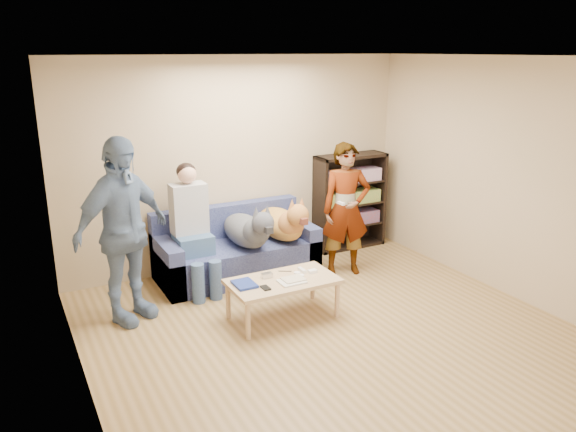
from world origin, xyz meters
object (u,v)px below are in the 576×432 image
person_standing_left (123,231)px  dog_gray (249,230)px  coffee_table (283,284)px  camera_silver (267,275)px  dog_tan (283,223)px  notebook_blue (244,284)px  person_seated (192,223)px  sofa (236,253)px  bookshelf (349,199)px  person_standing_right (346,210)px

person_standing_left → dog_gray: bearing=-15.8°
person_standing_left → coffee_table: (1.40, -0.71, -0.57)m
camera_silver → dog_tan: size_ratio=0.09×
notebook_blue → camera_silver: size_ratio=2.36×
notebook_blue → person_seated: person_seated is taller
sofa → bookshelf: (1.80, 0.23, 0.40)m
coffee_table → person_standing_right: bearing=30.8°
sofa → dog_tan: size_ratio=1.62×
sofa → bookshelf: 1.86m
person_standing_right → person_seated: person_standing_right is taller
camera_silver → dog_gray: bearing=77.2°
notebook_blue → person_seated: (-0.15, 1.12, 0.34)m
camera_silver → coffee_table: (0.12, -0.12, -0.07)m
notebook_blue → dog_tan: 1.43m
person_standing_left → sofa: person_standing_left is taller
dog_tan → sofa: bearing=159.1°
person_standing_left → dog_tan: 2.03m
coffee_table → person_standing_left: bearing=153.2°
coffee_table → bookshelf: (1.82, 1.53, 0.31)m
dog_gray → bookshelf: 1.80m
camera_silver → dog_gray: dog_gray is taller
bookshelf → person_standing_left: bearing=-165.8°
person_standing_right → dog_tan: (-0.67, 0.34, -0.17)m
dog_tan → coffee_table: size_ratio=1.06×
camera_silver → coffee_table: 0.18m
camera_silver → coffee_table: bearing=-45.0°
person_seated → bookshelf: (2.37, 0.36, -0.09)m
camera_silver → sofa: size_ratio=0.06×
sofa → coffee_table: (-0.02, -1.29, 0.09)m
person_standing_right → notebook_blue: bearing=-139.1°
notebook_blue → sofa: 1.32m
person_standing_right → coffee_table: 1.51m
notebook_blue → person_standing_left: bearing=146.7°
person_seated → dog_tan: size_ratio=1.26×
bookshelf → person_standing_right: bearing=-126.4°
person_standing_right → person_seated: bearing=-175.4°
coffee_table → person_seated: bearing=115.1°
person_standing_left → notebook_blue: size_ratio=7.24×
dog_gray → dog_tan: size_ratio=1.07×
person_seated → bookshelf: bearing=8.7°
coffee_table → bookshelf: 2.39m
notebook_blue → dog_tan: size_ratio=0.22×
coffee_table → notebook_blue: bearing=172.9°
sofa → bookshelf: size_ratio=1.46×
dog_gray → bookshelf: (1.73, 0.49, 0.04)m
notebook_blue → dog_gray: dog_gray is taller
sofa → dog_gray: 0.44m
person_standing_right → person_standing_left: person_standing_left is taller
person_standing_left → dog_gray: (1.49, 0.33, -0.30)m
person_standing_right → bookshelf: bearing=71.6°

